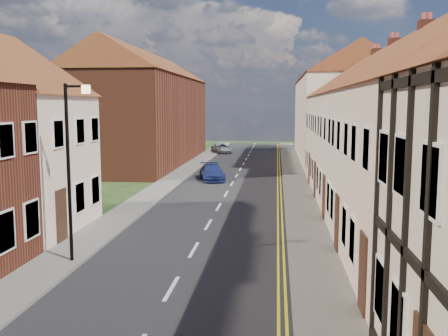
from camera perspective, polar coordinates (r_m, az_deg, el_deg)
road at (r=26.67m, az=-0.63°, el=-4.49°), size 7.00×90.00×0.02m
pavement_left at (r=27.52m, az=-9.79°, el=-4.13°), size 1.80×90.00×0.12m
pavement_right at (r=26.53m, az=8.88°, el=-4.53°), size 1.80×90.00×0.12m
cottage_r_cream_mid at (r=20.45m, az=23.92°, el=3.98°), size 8.30×5.20×9.00m
cottage_r_pink at (r=25.64m, az=20.24°, el=4.66°), size 8.30×6.00×9.00m
cottage_r_white_far at (r=30.90m, az=17.80°, el=5.12°), size 8.30×5.20×9.00m
cottage_r_cream_far at (r=36.20m, az=16.07°, el=5.42°), size 8.30×6.00×9.00m
block_right_far at (r=51.33m, az=13.14°, el=6.86°), size 8.30×24.20×10.50m
block_left_far at (r=47.58m, az=-9.06°, el=6.95°), size 8.30×24.20×10.50m
lamppost at (r=17.46m, az=-17.11°, el=0.73°), size 0.88×0.15×6.00m
car_far at (r=36.19m, az=-1.37°, el=-0.50°), size 2.51×4.21×1.14m
car_distant at (r=56.82m, az=-0.28°, el=2.26°), size 2.98×4.29×1.09m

